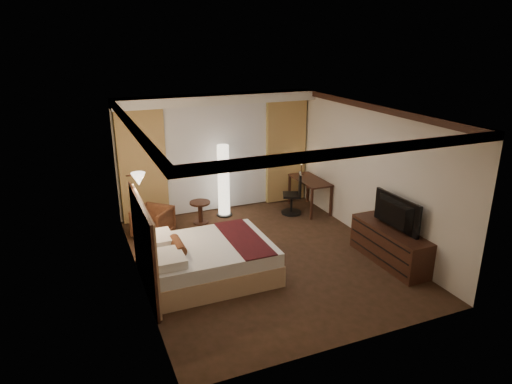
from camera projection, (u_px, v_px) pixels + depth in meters
name	position (u px, v px, depth m)	size (l,w,h in m)	color
floor	(264.00, 257.00, 8.48)	(4.50, 5.50, 0.01)	#302112
ceiling	(265.00, 111.00, 7.60)	(4.50, 5.50, 0.01)	white
back_wall	(216.00, 153.00, 10.43)	(4.50, 0.02, 2.70)	silver
left_wall	(135.00, 206.00, 7.22)	(0.02, 5.50, 2.70)	silver
right_wall	(371.00, 174.00, 8.86)	(0.02, 5.50, 2.70)	silver
crown_molding	(265.00, 115.00, 7.62)	(4.50, 5.50, 0.12)	black
soffit	(218.00, 99.00, 9.81)	(4.50, 0.50, 0.20)	white
curtain_sheer	(218.00, 158.00, 10.40)	(2.48, 0.04, 2.45)	silver
curtain_left_drape	(143.00, 166.00, 9.72)	(1.00, 0.14, 2.45)	#B37E52
curtain_right_drape	(286.00, 152.00, 10.97)	(1.00, 0.14, 2.45)	#B37E52
wall_sconce	(138.00, 179.00, 7.64)	(0.24, 0.24, 0.24)	white
bed	(209.00, 260.00, 7.70)	(2.08, 1.62, 0.61)	white
headboard	(144.00, 247.00, 7.17)	(0.12, 1.92, 1.50)	tan
armchair	(153.00, 221.00, 9.23)	(0.67, 0.62, 0.69)	#442114
side_table	(200.00, 212.00, 9.92)	(0.45, 0.45, 0.49)	black
floor_lamp	(224.00, 181.00, 10.17)	(0.35, 0.35, 1.65)	white
desk	(310.00, 195.00, 10.65)	(0.55, 1.18, 0.75)	black
desk_lamp	(301.00, 167.00, 10.85)	(0.18, 0.18, 0.34)	#FFD899
office_chair	(292.00, 194.00, 10.39)	(0.47, 0.47, 0.97)	black
dresser	(390.00, 245.00, 8.19)	(0.50, 1.70, 0.66)	black
television	(392.00, 212.00, 7.96)	(1.13, 0.65, 0.15)	black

